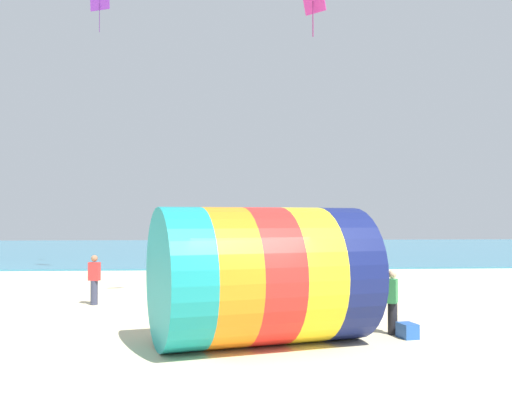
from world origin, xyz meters
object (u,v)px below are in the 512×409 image
Objects in this scene: giant_inflatable_tube at (263,276)px; bystander_near_water at (94,279)px; kite_handler at (392,302)px; cooler_box at (407,331)px.

giant_inflatable_tube is 3.31× the size of bystander_near_water.
bystander_near_water is at bearing 129.73° from giant_inflatable_tube.
kite_handler is (3.32, 0.87, -0.76)m from giant_inflatable_tube.
cooler_box is (8.72, -5.80, -0.67)m from bystander_near_water.
bystander_near_water reaches higher than kite_handler.
cooler_box is (0.23, -0.45, -0.63)m from kite_handler.
giant_inflatable_tube is 10.58× the size of cooler_box.
cooler_box is at bearing -33.65° from bystander_near_water.
giant_inflatable_tube reaches higher than bystander_near_water.
giant_inflatable_tube reaches higher than kite_handler.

